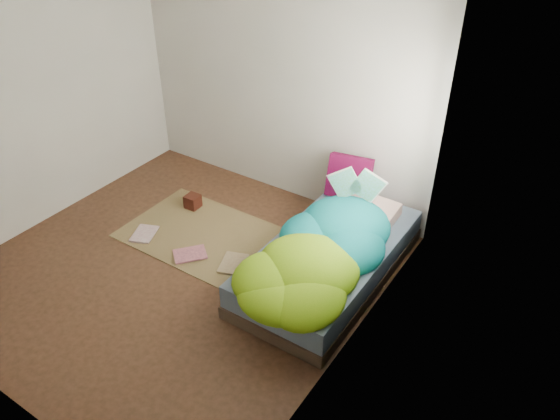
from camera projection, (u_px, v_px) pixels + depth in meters
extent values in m
cube|color=#3A2616|center=(178.00, 270.00, 5.15)|extent=(3.50, 3.50, 0.00)
cube|color=#BBBAB1|center=(280.00, 81.00, 5.63)|extent=(3.50, 0.04, 2.60)
cube|color=#BBBAB1|center=(28.00, 100.00, 5.23)|extent=(0.04, 3.50, 2.60)
cube|color=#BBBAB1|center=(354.00, 214.00, 3.62)|extent=(0.04, 3.50, 2.60)
cube|color=white|center=(407.00, 148.00, 4.20)|extent=(0.01, 1.00, 1.20)
cube|color=#3E2D22|center=(329.00, 270.00, 5.06)|extent=(1.00, 2.00, 0.12)
cube|color=slate|center=(329.00, 255.00, 4.96)|extent=(0.98, 1.96, 0.22)
cube|color=brown|center=(204.00, 235.00, 5.60)|extent=(1.60, 1.10, 0.01)
cube|color=beige|center=(368.00, 210.00, 5.27)|extent=(0.57, 0.36, 0.12)
cube|color=#4A0429|center=(349.00, 177.00, 5.48)|extent=(0.45, 0.21, 0.43)
cube|color=#3A1D0D|center=(193.00, 201.00, 5.97)|extent=(0.15, 0.15, 0.15)
imported|color=silver|center=(134.00, 233.00, 5.60)|extent=(0.31, 0.36, 0.02)
imported|color=#D87D86|center=(188.00, 248.00, 5.39)|extent=(0.37, 0.38, 0.03)
imported|color=tan|center=(222.00, 262.00, 5.21)|extent=(0.33, 0.38, 0.02)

